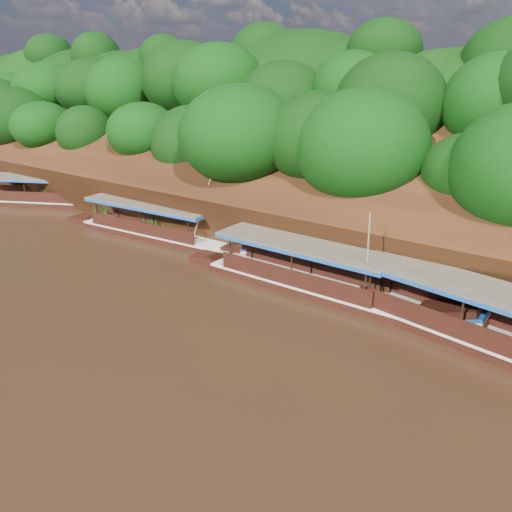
{
  "coord_description": "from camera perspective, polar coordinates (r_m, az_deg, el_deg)",
  "views": [
    {
      "loc": [
        13.38,
        -14.92,
        11.71
      ],
      "look_at": [
        -2.58,
        7.0,
        1.36
      ],
      "focal_mm": 35.0,
      "sensor_mm": 36.0,
      "label": 1
    }
  ],
  "objects": [
    {
      "name": "ground",
      "position": [
        23.21,
        -5.1,
        -9.5
      ],
      "size": [
        160.0,
        160.0,
        0.0
      ],
      "primitive_type": "plane",
      "color": "black",
      "rests_on": "ground"
    },
    {
      "name": "riverbank",
      "position": [
        41.15,
        16.08,
        6.26
      ],
      "size": [
        120.0,
        30.06,
        19.4
      ],
      "color": "black",
      "rests_on": "ground"
    },
    {
      "name": "boat_0",
      "position": [
        24.3,
        26.92,
        -8.76
      ],
      "size": [
        16.94,
        4.84,
        6.58
      ],
      "rotation": [
        0.0,
        0.0,
        -0.16
      ],
      "color": "black",
      "rests_on": "ground"
    },
    {
      "name": "boat_1",
      "position": [
        27.37,
        8.09,
        -3.28
      ],
      "size": [
        15.44,
        2.8,
        5.93
      ],
      "rotation": [
        0.0,
        0.0,
        -0.0
      ],
      "color": "black",
      "rests_on": "ground"
    },
    {
      "name": "boat_2",
      "position": [
        36.28,
        -10.03,
        2.67
      ],
      "size": [
        16.05,
        3.45,
        5.39
      ],
      "rotation": [
        0.0,
        0.0,
        0.08
      ],
      "color": "black",
      "rests_on": "ground"
    },
    {
      "name": "boat_3",
      "position": [
        48.77,
        -22.65,
        6.07
      ],
      "size": [
        13.68,
        8.33,
        3.03
      ],
      "rotation": [
        0.0,
        0.0,
        0.47
      ],
      "color": "black",
      "rests_on": "ground"
    },
    {
      "name": "reeds",
      "position": [
        31.07,
        2.54,
        0.4
      ],
      "size": [
        48.57,
        2.16,
        1.99
      ],
      "color": "#226F1B",
      "rests_on": "ground"
    }
  ]
}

